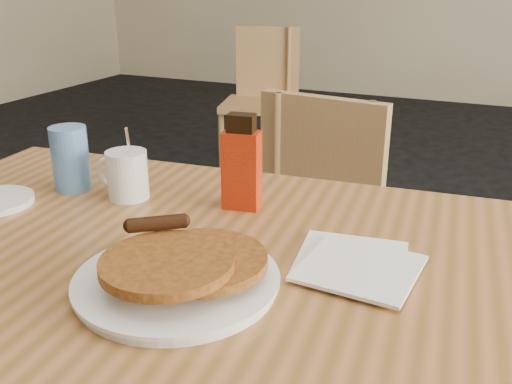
% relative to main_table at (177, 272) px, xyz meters
% --- Properties ---
extents(main_table, '(1.35, 0.97, 0.75)m').
position_rel_main_table_xyz_m(main_table, '(0.00, 0.00, 0.00)').
color(main_table, '#A9683C').
rests_on(main_table, floor).
extents(chair_main_far, '(0.43, 0.44, 0.85)m').
position_rel_main_table_xyz_m(chair_main_far, '(-0.01, 0.71, -0.20)').
color(chair_main_far, tan).
rests_on(chair_main_far, floor).
extents(chair_wall_extra, '(0.48, 0.48, 0.87)m').
position_rel_main_table_xyz_m(chair_wall_extra, '(-0.93, 2.50, -0.19)').
color(chair_wall_extra, tan).
rests_on(chair_wall_extra, floor).
extents(pancake_plate, '(0.30, 0.30, 0.09)m').
position_rel_main_table_xyz_m(pancake_plate, '(0.07, -0.10, 0.07)').
color(pancake_plate, white).
rests_on(pancake_plate, main_table).
extents(coffee_mug, '(0.12, 0.08, 0.15)m').
position_rel_main_table_xyz_m(coffee_mug, '(-0.21, 0.16, 0.09)').
color(coffee_mug, white).
rests_on(coffee_mug, main_table).
extents(syrup_bottle, '(0.08, 0.05, 0.18)m').
position_rel_main_table_xyz_m(syrup_bottle, '(0.02, 0.21, 0.13)').
color(syrup_bottle, maroon).
rests_on(syrup_bottle, main_table).
extents(napkin_stack, '(0.20, 0.21, 0.01)m').
position_rel_main_table_xyz_m(napkin_stack, '(0.28, 0.06, 0.05)').
color(napkin_stack, white).
rests_on(napkin_stack, main_table).
extents(blue_tumbler, '(0.08, 0.08, 0.13)m').
position_rel_main_table_xyz_m(blue_tumbler, '(-0.34, 0.16, 0.11)').
color(blue_tumbler, '#5384C2').
rests_on(blue_tumbler, main_table).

